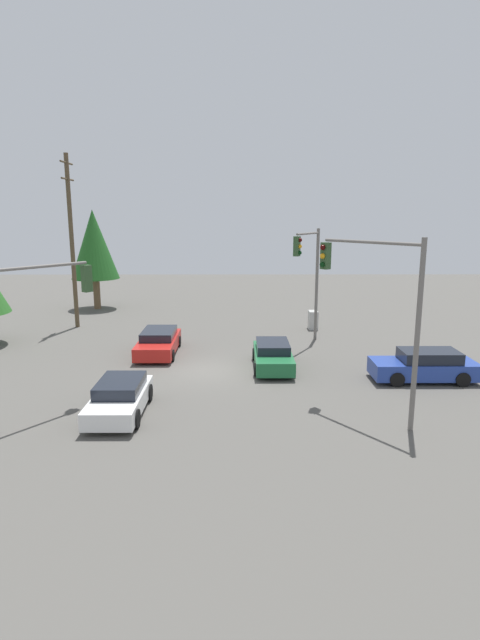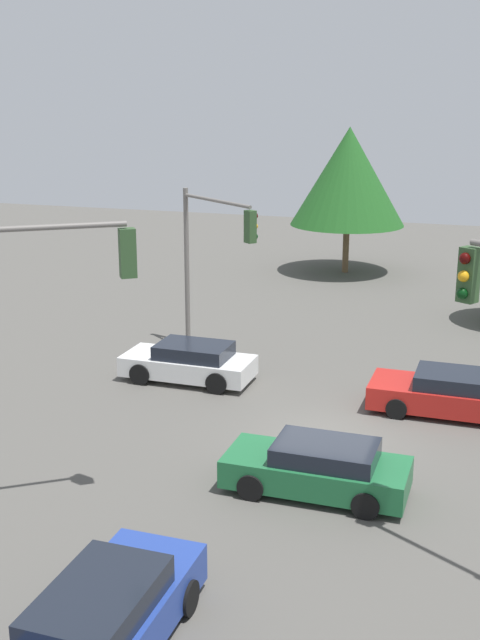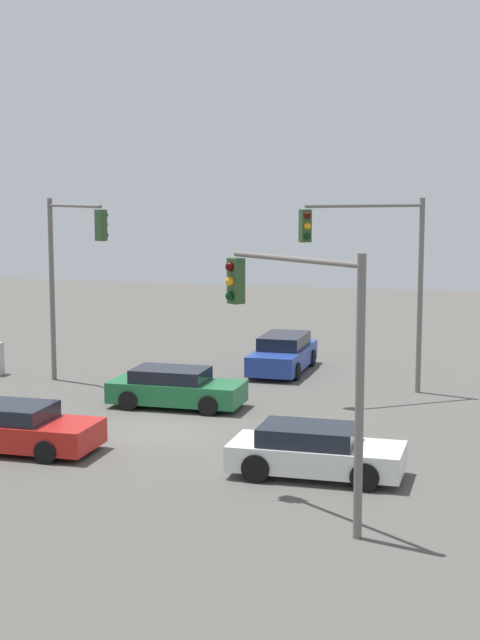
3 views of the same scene
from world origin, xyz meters
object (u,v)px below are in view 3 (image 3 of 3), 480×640
object	(u,v)px
sedan_blue	(283,354)
traffic_signal_cross	(71,260)
sedan_red	(10,427)
traffic_signal_main	(302,333)
sedan_white	(315,451)
traffic_signal_aux	(376,261)
sedan_green	(176,388)

from	to	relation	value
sedan_blue	traffic_signal_cross	distance (m)	8.85
traffic_signal_cross	sedan_blue	bearing A→B (deg)	63.48
sedan_red	traffic_signal_main	size ratio (longest dim) A/B	0.82
sedan_blue	traffic_signal_cross	bearing A→B (deg)	33.17
sedan_white	traffic_signal_aux	size ratio (longest dim) A/B	0.64
sedan_green	sedan_red	bearing A→B (deg)	-23.65
sedan_blue	sedan_red	xyz separation A→B (m)	(-4.63, -12.77, -0.06)
traffic_signal_aux	traffic_signal_cross	bearing A→B (deg)	-31.53
sedan_blue	traffic_signal_main	size ratio (longest dim) A/B	0.80
sedan_blue	traffic_signal_cross	world-z (taller)	traffic_signal_cross
traffic_signal_main	sedan_white	bearing A→B (deg)	-47.55
traffic_signal_main	traffic_signal_cross	xyz separation A→B (m)	(-10.74, 11.44, 0.45)
sedan_blue	traffic_signal_aux	size ratio (longest dim) A/B	0.70
sedan_red	traffic_signal_main	world-z (taller)	traffic_signal_main
sedan_blue	traffic_signal_main	bearing A→B (deg)	104.37
sedan_blue	sedan_red	size ratio (longest dim) A/B	0.98
sedan_white	sedan_blue	bearing A→B (deg)	-163.69
sedan_green	traffic_signal_main	xyz separation A→B (m)	(6.04, -9.07, 3.41)
traffic_signal_aux	sedan_red	bearing A→B (deg)	10.86
traffic_signal_main	traffic_signal_aux	world-z (taller)	traffic_signal_aux
sedan_green	traffic_signal_cross	bearing A→B (deg)	-116.79
traffic_signal_main	sedan_red	bearing A→B (deg)	17.83
sedan_white	traffic_signal_main	world-z (taller)	traffic_signal_main
traffic_signal_main	traffic_signal_aux	distance (m)	12.37
sedan_blue	sedan_white	xyz separation A→B (m)	(3.78, -12.92, -0.05)
sedan_blue	sedan_white	size ratio (longest dim) A/B	1.09
sedan_white	traffic_signal_main	bearing A→B (deg)	5.31
sedan_green	sedan_white	size ratio (longest dim) A/B	1.01
traffic_signal_main	traffic_signal_cross	distance (m)	15.69
sedan_green	sedan_red	xyz separation A→B (m)	(-2.64, -6.03, 0.00)
sedan_green	traffic_signal_main	bearing A→B (deg)	33.67
sedan_white	sedan_green	bearing A→B (deg)	-136.96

